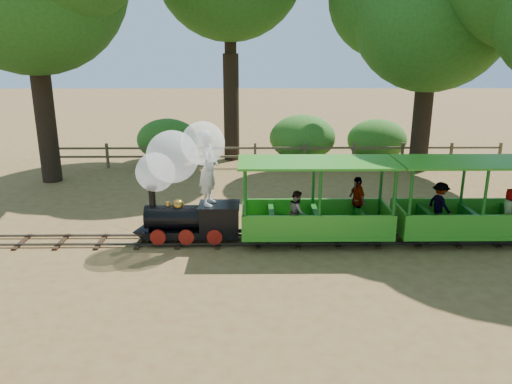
{
  "coord_description": "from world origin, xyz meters",
  "views": [
    {
      "loc": [
        -1.17,
        -11.85,
        4.88
      ],
      "look_at": [
        -1.04,
        0.5,
        1.18
      ],
      "focal_mm": 35.0,
      "sensor_mm": 36.0,
      "label": 1
    }
  ],
  "objects_px": {
    "carriage_front": "(319,212)",
    "fence": "(280,153)",
    "locomotive": "(183,174)",
    "carriage_rear": "(469,211)"
  },
  "relations": [
    {
      "from": "carriage_front",
      "to": "fence",
      "type": "bearing_deg",
      "value": 93.86
    },
    {
      "from": "locomotive",
      "to": "carriage_rear",
      "type": "height_order",
      "value": "locomotive"
    },
    {
      "from": "carriage_front",
      "to": "locomotive",
      "type": "bearing_deg",
      "value": 178.96
    },
    {
      "from": "locomotive",
      "to": "carriage_front",
      "type": "xyz_separation_m",
      "value": [
        3.39,
        -0.06,
        -0.96
      ]
    },
    {
      "from": "locomotive",
      "to": "carriage_rear",
      "type": "bearing_deg",
      "value": -0.62
    },
    {
      "from": "locomotive",
      "to": "carriage_rear",
      "type": "distance_m",
      "value": 7.24
    },
    {
      "from": "locomotive",
      "to": "fence",
      "type": "xyz_separation_m",
      "value": [
        2.85,
        7.93,
        -1.19
      ]
    },
    {
      "from": "fence",
      "to": "carriage_rear",
      "type": "bearing_deg",
      "value": -61.62
    },
    {
      "from": "locomotive",
      "to": "fence",
      "type": "height_order",
      "value": "locomotive"
    },
    {
      "from": "carriage_rear",
      "to": "fence",
      "type": "xyz_separation_m",
      "value": [
        -4.33,
        8.01,
        -0.23
      ]
    }
  ]
}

